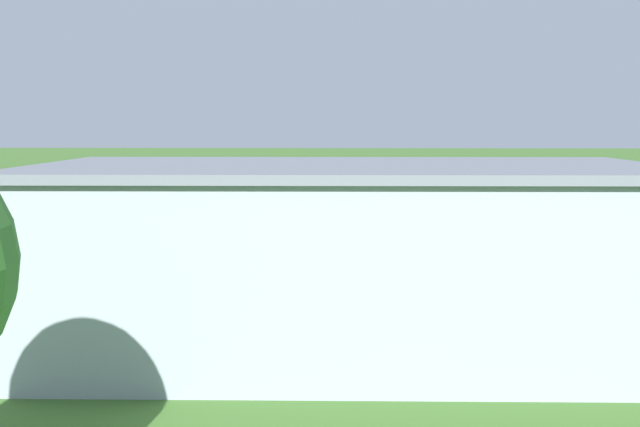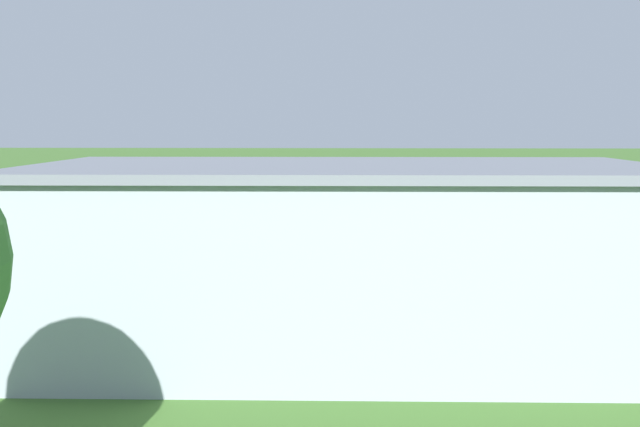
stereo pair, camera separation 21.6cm
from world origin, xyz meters
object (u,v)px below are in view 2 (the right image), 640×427
car_green (143,270)px  person_crossing_taxiway (227,261)px  hangar (346,256)px  car_grey (17,272)px  biplane (314,190)px  person_at_fence_line (361,254)px

car_green → person_crossing_taxiway: (-4.37, -2.80, 0.02)m
hangar → car_grey: 21.72m
car_green → car_grey: bearing=4.4°
biplane → car_green: bearing=71.3°
person_crossing_taxiway → car_green: bearing=32.6°
person_crossing_taxiway → person_at_fence_line: size_ratio=0.98×
biplane → car_grey: 31.00m
hangar → car_green: size_ratio=5.75×
person_at_fence_line → car_grey: bearing=16.5°
person_at_fence_line → biplane: bearing=-79.1°
biplane → person_at_fence_line: 21.09m
person_crossing_taxiway → person_at_fence_line: person_at_fence_line is taller
hangar → car_grey: (18.83, -10.39, -3.03)m
person_crossing_taxiway → person_at_fence_line: 8.76m
hangar → person_at_fence_line: size_ratio=14.68×
car_grey → person_crossing_taxiway: person_crossing_taxiway is taller
car_grey → person_at_fence_line: size_ratio=2.49×
hangar → person_at_fence_line: (-1.06, -16.29, -2.95)m
biplane → hangar: bearing=94.5°
hangar → car_green: hangar is taller
hangar → person_at_fence_line: bearing=-93.7°
car_green → person_crossing_taxiway: size_ratio=2.62×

